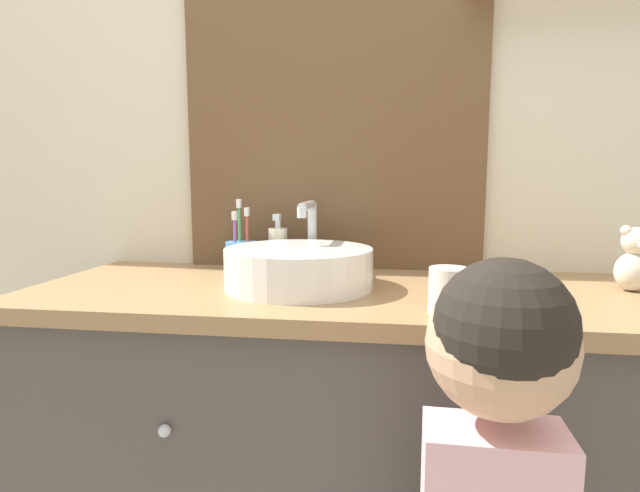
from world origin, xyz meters
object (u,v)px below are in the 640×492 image
object	(u,v)px
teddy_bear	(635,260)
sink_basin	(299,266)
soap_dispenser	(278,249)
drinking_cup	(449,291)
toothbrush_holder	(242,255)

from	to	relation	value
teddy_bear	sink_basin	bearing A→B (deg)	-175.04
sink_basin	soap_dispenser	world-z (taller)	sink_basin
sink_basin	drinking_cup	world-z (taller)	sink_basin
toothbrush_holder	teddy_bear	bearing A→B (deg)	-6.19
sink_basin	drinking_cup	distance (m)	0.36
toothbrush_holder	drinking_cup	xyz separation A→B (m)	(0.49, -0.34, -0.00)
teddy_bear	drinking_cup	world-z (taller)	teddy_bear
toothbrush_holder	soap_dispenser	world-z (taller)	toothbrush_holder
drinking_cup	toothbrush_holder	bearing A→B (deg)	144.90
toothbrush_holder	drinking_cup	bearing A→B (deg)	-35.10
toothbrush_holder	soap_dispenser	xyz separation A→B (m)	(0.09, 0.02, 0.02)
teddy_bear	drinking_cup	xyz separation A→B (m)	(-0.42, -0.25, -0.03)
sink_basin	drinking_cup	xyz separation A→B (m)	(0.31, -0.18, -0.01)
toothbrush_holder	teddy_bear	world-z (taller)	toothbrush_holder
toothbrush_holder	drinking_cup	size ratio (longest dim) A/B	2.26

